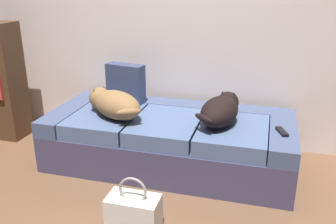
{
  "coord_description": "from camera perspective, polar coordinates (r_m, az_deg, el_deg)",
  "views": [
    {
      "loc": [
        0.74,
        -1.59,
        1.49
      ],
      "look_at": [
        0.0,
        1.04,
        0.48
      ],
      "focal_mm": 39.5,
      "sensor_mm": 36.0,
      "label": 1
    }
  ],
  "objects": [
    {
      "name": "couch",
      "position": [
        3.06,
        0.26,
        -4.33
      ],
      "size": [
        1.97,
        0.88,
        0.43
      ],
      "color": "#413D5B",
      "rests_on": "ground"
    },
    {
      "name": "dog_tan",
      "position": [
        2.96,
        -8.4,
        1.3
      ],
      "size": [
        0.6,
        0.47,
        0.22
      ],
      "color": "olive",
      "rests_on": "couch"
    },
    {
      "name": "dog_dark",
      "position": [
        2.83,
        8.16,
        0.35
      ],
      "size": [
        0.34,
        0.62,
        0.21
      ],
      "color": "black",
      "rests_on": "couch"
    },
    {
      "name": "tv_remote",
      "position": [
        2.78,
        17.16,
        -2.91
      ],
      "size": [
        0.09,
        0.16,
        0.02
      ],
      "primitive_type": "cube",
      "rotation": [
        0.0,
        0.0,
        0.37
      ],
      "color": "black",
      "rests_on": "couch"
    },
    {
      "name": "throw_pillow",
      "position": [
        3.28,
        -6.56,
        4.44
      ],
      "size": [
        0.36,
        0.18,
        0.34
      ],
      "primitive_type": "cube",
      "rotation": [
        0.0,
        0.0,
        -0.19
      ],
      "color": "#343E5F",
      "rests_on": "couch"
    },
    {
      "name": "handbag",
      "position": [
        2.35,
        -5.32,
        -15.35
      ],
      "size": [
        0.32,
        0.18,
        0.38
      ],
      "color": "silver",
      "rests_on": "ground"
    }
  ]
}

